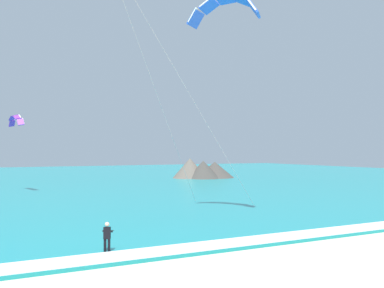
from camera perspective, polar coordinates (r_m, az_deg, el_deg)
sea at (r=79.28m, az=-24.07°, el=-4.53°), size 200.00×120.00×0.20m
surf_foam at (r=21.06m, az=-15.33°, el=-14.80°), size 200.00×1.96×0.04m
surfboard at (r=22.64m, az=-11.27°, el=-14.32°), size 1.03×1.45×0.09m
kitesurfer at (r=22.46m, az=-11.25°, el=-12.04°), size 0.67×0.66×1.69m
kite_primary at (r=34.99m, az=4.26°, el=17.75°), size 13.39×9.49×16.24m
kite_distant at (r=56.63m, az=-22.47°, el=3.08°), size 1.57×3.99×1.46m
headland_right at (r=79.09m, az=1.48°, el=-3.44°), size 11.85×8.65×3.86m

